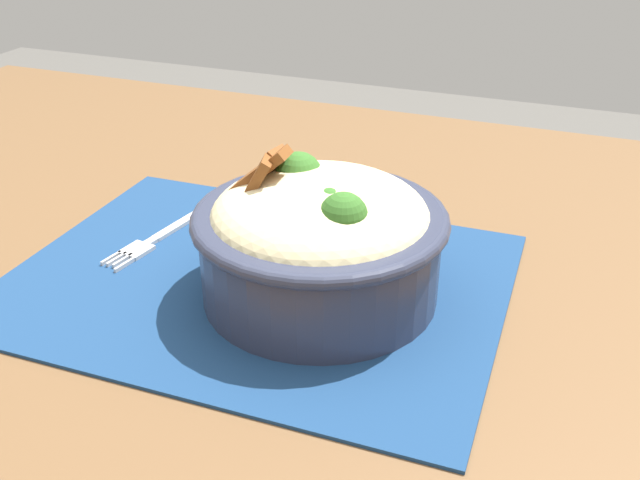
# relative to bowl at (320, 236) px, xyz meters

# --- Properties ---
(table) EXTENTS (1.36, 0.99, 0.74)m
(table) POSITION_rel_bowl_xyz_m (0.07, 0.01, -0.12)
(table) COLOR brown
(table) RESTS_ON ground_plane
(placemat) EXTENTS (0.41, 0.32, 0.00)m
(placemat) POSITION_rel_bowl_xyz_m (0.06, -0.00, -0.06)
(placemat) COLOR navy
(placemat) RESTS_ON table
(bowl) EXTENTS (0.20, 0.20, 0.12)m
(bowl) POSITION_rel_bowl_xyz_m (0.00, 0.00, 0.00)
(bowl) COLOR #2D3347
(bowl) RESTS_ON placemat
(fork) EXTENTS (0.04, 0.13, 0.00)m
(fork) POSITION_rel_bowl_xyz_m (0.18, -0.03, -0.05)
(fork) COLOR #BABABA
(fork) RESTS_ON placemat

